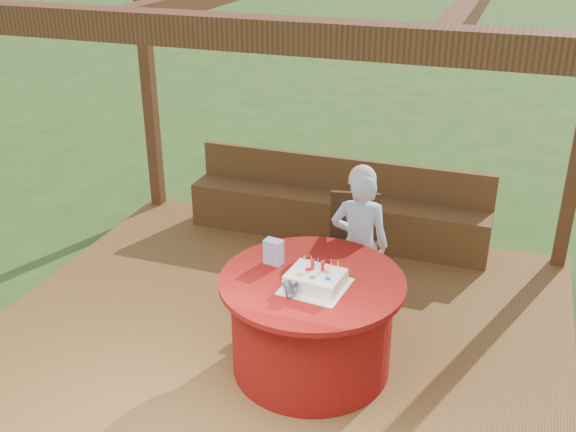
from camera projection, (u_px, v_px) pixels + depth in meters
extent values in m
plane|color=#294C19|center=(278.00, 340.00, 5.45)|extent=(60.00, 60.00, 0.00)
cube|color=brown|center=(278.00, 334.00, 5.42)|extent=(4.50, 4.00, 0.12)
cube|color=brown|center=(149.00, 90.00, 7.10)|extent=(0.12, 0.12, 2.60)
cube|color=brown|center=(110.00, 24.00, 2.67)|extent=(4.50, 0.14, 0.12)
cube|color=brown|center=(336.00, 217.00, 6.76)|extent=(3.00, 0.42, 0.45)
cube|color=brown|center=(342.00, 174.00, 6.74)|extent=(3.00, 0.06, 0.35)
cylinder|color=maroon|center=(311.00, 326.00, 4.81)|extent=(1.14, 1.14, 0.70)
cylinder|color=maroon|center=(312.00, 281.00, 4.65)|extent=(1.30, 1.30, 0.04)
cube|color=#372411|center=(352.00, 250.00, 5.71)|extent=(0.49, 0.49, 0.05)
cylinder|color=#372411|center=(330.00, 280.00, 5.67)|extent=(0.04, 0.04, 0.42)
cylinder|color=#372411|center=(370.00, 283.00, 5.63)|extent=(0.04, 0.04, 0.42)
cylinder|color=#372411|center=(334.00, 261.00, 5.97)|extent=(0.04, 0.04, 0.42)
cylinder|color=#372411|center=(372.00, 263.00, 5.93)|extent=(0.04, 0.04, 0.42)
cube|color=#372411|center=(355.00, 217.00, 5.79)|extent=(0.42, 0.12, 0.45)
imported|color=#ABD6FF|center=(359.00, 245.00, 5.33)|extent=(0.50, 0.36, 1.26)
sphere|color=white|center=(363.00, 179.00, 5.09)|extent=(0.21, 0.21, 0.21)
cube|color=white|center=(315.00, 286.00, 4.54)|extent=(0.45, 0.45, 0.01)
cube|color=white|center=(316.00, 279.00, 4.52)|extent=(0.39, 0.33, 0.10)
cylinder|color=red|center=(313.00, 264.00, 4.53)|extent=(0.03, 0.03, 0.08)
cylinder|color=red|center=(323.00, 266.00, 4.51)|extent=(0.03, 0.03, 0.08)
sphere|color=yellow|center=(299.00, 273.00, 4.47)|extent=(0.04, 0.04, 0.04)
sphere|color=green|center=(313.00, 276.00, 4.43)|extent=(0.04, 0.04, 0.04)
sphere|color=blue|center=(328.00, 277.00, 4.42)|extent=(0.04, 0.04, 0.04)
sphere|color=red|center=(308.00, 268.00, 4.53)|extent=(0.04, 0.04, 0.04)
sphere|color=orange|center=(327.00, 271.00, 4.50)|extent=(0.04, 0.04, 0.04)
cube|color=#C27EB0|center=(274.00, 252.00, 4.81)|extent=(0.14, 0.10, 0.18)
imported|color=white|center=(291.00, 290.00, 4.41)|extent=(0.13, 0.13, 0.10)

